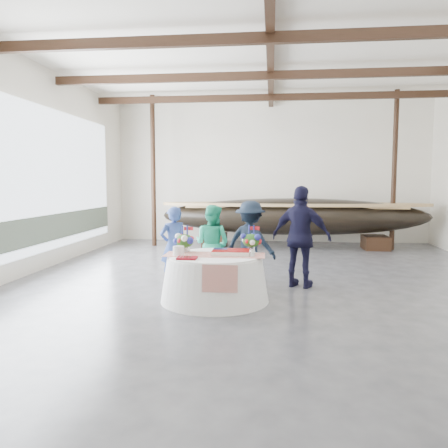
# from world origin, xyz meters

# --- Properties ---
(floor) EXTENTS (10.00, 12.00, 0.01)m
(floor) POSITION_xyz_m (0.00, 0.00, 0.00)
(floor) COLOR #3D3D42
(floor) RESTS_ON ground
(wall_back) EXTENTS (10.00, 0.02, 4.50)m
(wall_back) POSITION_xyz_m (0.00, 6.00, 2.25)
(wall_back) COLOR silver
(wall_back) RESTS_ON ground
(wall_front) EXTENTS (10.00, 0.02, 4.50)m
(wall_front) POSITION_xyz_m (0.00, -6.00, 2.25)
(wall_front) COLOR silver
(wall_front) RESTS_ON ground
(wall_left) EXTENTS (0.02, 12.00, 4.50)m
(wall_left) POSITION_xyz_m (-5.00, 0.00, 2.25)
(wall_left) COLOR silver
(wall_left) RESTS_ON ground
(ceiling) EXTENTS (10.00, 12.00, 0.01)m
(ceiling) POSITION_xyz_m (0.00, 0.00, 4.50)
(ceiling) COLOR white
(ceiling) RESTS_ON wall_back
(pavilion_structure) EXTENTS (9.80, 11.76, 4.50)m
(pavilion_structure) POSITION_xyz_m (0.00, 0.79, 4.00)
(pavilion_structure) COLOR black
(pavilion_structure) RESTS_ON ground
(open_bay) EXTENTS (0.03, 7.00, 3.20)m
(open_bay) POSITION_xyz_m (-4.95, 1.00, 1.83)
(open_bay) COLOR silver
(open_bay) RESTS_ON ground
(longboat_display) EXTENTS (7.81, 1.56, 1.46)m
(longboat_display) POSITION_xyz_m (0.70, 4.58, 0.94)
(longboat_display) COLOR black
(longboat_display) RESTS_ON ground
(banquet_table) EXTENTS (1.77, 1.77, 0.76)m
(banquet_table) POSITION_xyz_m (-0.86, -1.36, 0.38)
(banquet_table) COLOR white
(banquet_table) RESTS_ON ground
(tabletop_items) EXTENTS (1.64, 1.01, 0.40)m
(tabletop_items) POSITION_xyz_m (-0.86, -1.19, 0.91)
(tabletop_items) COLOR red
(tabletop_items) RESTS_ON banquet_table
(guest_woman_blue) EXTENTS (0.65, 0.61, 1.48)m
(guest_woman_blue) POSITION_xyz_m (-1.78, -0.32, 0.74)
(guest_woman_blue) COLOR navy
(guest_woman_blue) RESTS_ON ground
(guest_woman_teal) EXTENTS (0.90, 0.82, 1.51)m
(guest_woman_teal) POSITION_xyz_m (-1.08, -0.09, 0.75)
(guest_woman_teal) COLOR #22B488
(guest_woman_teal) RESTS_ON ground
(guest_man_left) EXTENTS (1.18, 0.97, 1.58)m
(guest_man_left) POSITION_xyz_m (-0.34, -0.04, 0.79)
(guest_man_left) COLOR black
(guest_man_left) RESTS_ON ground
(guest_man_right) EXTENTS (1.19, 0.83, 1.87)m
(guest_man_right) POSITION_xyz_m (0.60, -0.27, 0.94)
(guest_man_right) COLOR black
(guest_man_right) RESTS_ON ground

